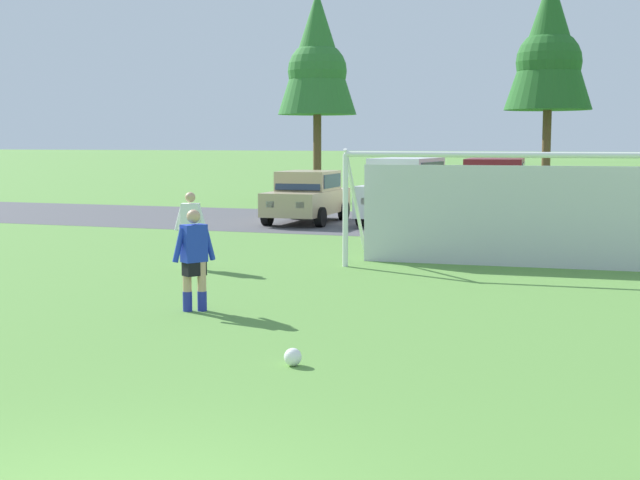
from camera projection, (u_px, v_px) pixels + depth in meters
name	position (u px, v px, depth m)	size (l,w,h in m)	color
ground_plane	(461.00, 260.00, 20.26)	(400.00, 400.00, 0.00)	#598C3D
parking_lot_strip	(507.00, 227.00, 27.99)	(52.00, 8.40, 0.01)	#4C4C51
soccer_ball	(293.00, 357.00, 10.74)	(0.22, 0.22, 0.22)	white
soccer_goal	(521.00, 208.00, 18.80)	(7.50, 2.30, 2.57)	white
player_striker_near	(194.00, 260.00, 14.11)	(0.54, 0.62, 1.64)	tan
player_winger_left	(191.00, 230.00, 18.83)	(0.75, 0.33, 1.64)	tan
parked_car_slot_far_left	(307.00, 196.00, 29.34)	(2.10, 4.23, 1.72)	tan
parked_car_slot_left	(405.00, 190.00, 28.97)	(2.39, 4.73, 2.16)	silver
parked_car_slot_center_left	(494.00, 191.00, 28.08)	(2.41, 4.74, 2.16)	maroon
parked_car_slot_center	(611.00, 201.00, 27.09)	(2.07, 4.22, 1.72)	#B2B2BC
tree_left_edge	(317.00, 57.00, 38.74)	(3.48, 3.48, 9.28)	brown
tree_mid_left	(549.00, 46.00, 36.27)	(3.59, 3.59, 9.57)	brown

